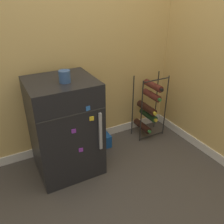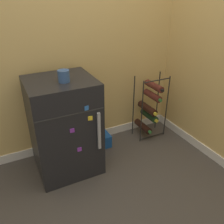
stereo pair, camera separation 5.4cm
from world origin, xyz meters
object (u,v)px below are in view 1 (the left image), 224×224
mini_fridge (65,127)px  soda_box (100,140)px  wine_rack (148,107)px  fridge_top_cup (65,76)px

mini_fridge → soda_box: size_ratio=4.36×
wine_rack → mini_fridge: bearing=-173.3°
soda_box → fridge_top_cup: size_ratio=2.14×
soda_box → fridge_top_cup: bearing=-149.5°
mini_fridge → wine_rack: (1.00, 0.12, -0.08)m
fridge_top_cup → wine_rack: bearing=10.7°
wine_rack → fridge_top_cup: 1.15m
soda_box → mini_fridge: bearing=-158.4°
wine_rack → fridge_top_cup: (-0.98, -0.19, 0.57)m
mini_fridge → soda_box: 0.58m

